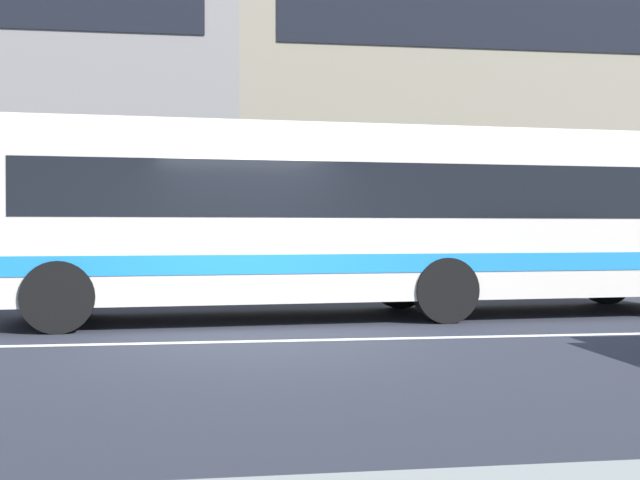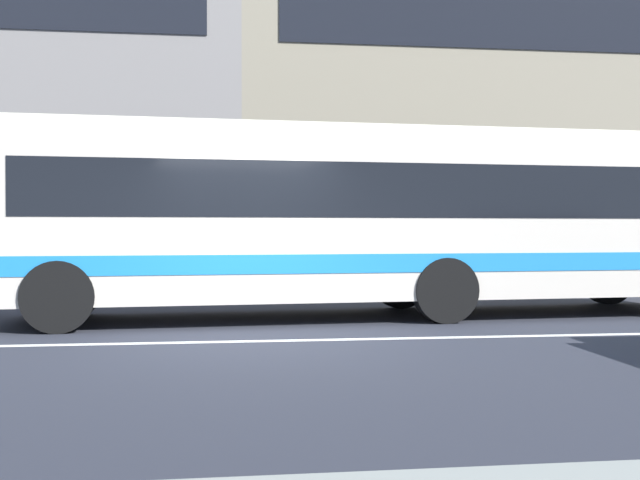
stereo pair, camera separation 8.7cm
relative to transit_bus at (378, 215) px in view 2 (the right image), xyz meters
The scene contains 4 objects.
ground_plane 3.78m from the transit_bus, 128.97° to the right, with size 160.00×160.00×0.00m, color #282B34.
lane_centre_line 3.78m from the transit_bus, 128.97° to the right, with size 60.00×0.16×0.01m, color silver.
apartment_block_right 17.60m from the transit_bus, 49.85° to the left, with size 25.60×8.32×13.69m.
transit_bus is the anchor object (origin of this frame).
Camera 2 is at (-0.50, -9.85, 1.42)m, focal length 43.48 mm.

